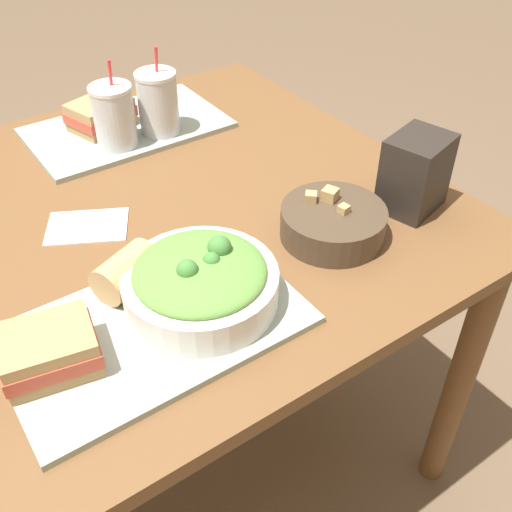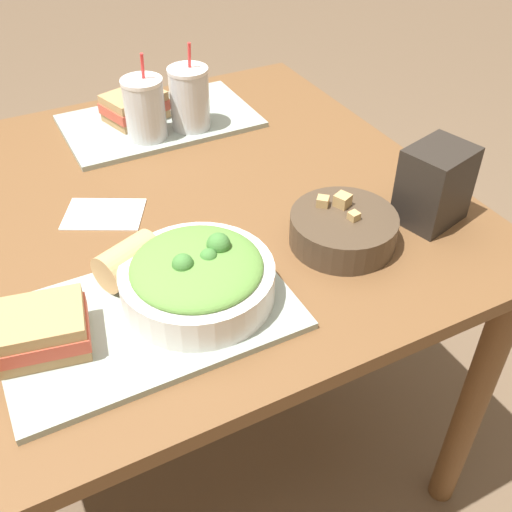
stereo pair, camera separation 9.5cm
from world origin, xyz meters
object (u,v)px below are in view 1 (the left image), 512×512
Objects in this scene: sandwich_far at (101,114)px; drink_cup_dark at (114,118)px; chip_bag at (415,173)px; soup_bowl at (333,222)px; salad_bowl at (201,281)px; drink_cup_red at (158,105)px; napkin_folded at (87,226)px; sandwich_near at (49,350)px; baguette_near at (127,271)px.

drink_cup_dark is at bearing -109.41° from sandwich_far.
sandwich_far is 1.08× the size of chip_bag.
soup_bowl is 1.19× the size of sandwich_far.
drink_cup_dark reaches higher than soup_bowl.
salad_bowl is 1.23× the size of drink_cup_red.
soup_bowl is at bearing -70.40° from drink_cup_dark.
salad_bowl is 1.36× the size of napkin_folded.
drink_cup_dark reaches higher than sandwich_near.
sandwich_far is (-0.18, 0.61, 0.01)m from soup_bowl.
sandwich_far is at bearing 80.25° from salad_bowl.
sandwich_near is at bearing 165.62° from chip_bag.
drink_cup_red reaches higher than soup_bowl.
napkin_folded is (0.17, 0.30, -0.04)m from sandwich_near.
baguette_near is 0.21m from napkin_folded.
drink_cup_dark is 0.30m from napkin_folded.
napkin_folded is (-0.36, 0.28, -0.03)m from soup_bowl.
salad_bowl is at bearing -116.52° from sandwich_far.
baguette_near is (-0.08, 0.10, -0.01)m from salad_bowl.
baguette_near is (0.16, 0.09, 0.00)m from sandwich_near.
napkin_folded is (-0.54, 0.29, -0.07)m from chip_bag.
napkin_folded is at bearing 136.82° from chip_bag.
napkin_folded is (0.01, 0.21, -0.04)m from baguette_near.
baguette_near is 0.53m from drink_cup_red.
sandwich_near is at bearing -119.71° from napkin_folded.
baguette_near is 0.80× the size of chip_bag.
baguette_near is at bearing -126.00° from sandwich_far.
chip_bag is at bearing -28.26° from napkin_folded.
baguette_near is at bearing 129.92° from salad_bowl.
sandwich_near is at bearing -135.65° from sandwich_far.
sandwich_near is 0.92× the size of sandwich_far.
salad_bowl is 1.52× the size of sandwich_far.
soup_bowl is 1.07× the size of napkin_folded.
soup_bowl reaches higher than sandwich_far.
napkin_folded is (-0.07, 0.30, -0.05)m from salad_bowl.
sandwich_far is 0.90× the size of napkin_folded.
salad_bowl is at bearing -111.42° from drink_cup_red.
drink_cup_red reaches higher than napkin_folded.
salad_bowl is 0.32m from napkin_folded.
napkin_folded is at bearing 102.76° from salad_bowl.
drink_cup_dark is 0.98× the size of drink_cup_red.
baguette_near is 0.60× the size of drink_cup_red.
drink_cup_red is (0.10, -0.10, 0.03)m from sandwich_far.
soup_bowl is 0.55m from drink_cup_dark.
drink_cup_dark is at bearing 109.60° from soup_bowl.
salad_bowl reaches higher than soup_bowl.
drink_cup_red is at bearing 98.49° from soup_bowl.
sandwich_far is 0.38m from napkin_folded.
soup_bowl reaches higher than napkin_folded.
baguette_near is 0.74× the size of sandwich_far.
sandwich_far reaches higher than napkin_folded.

